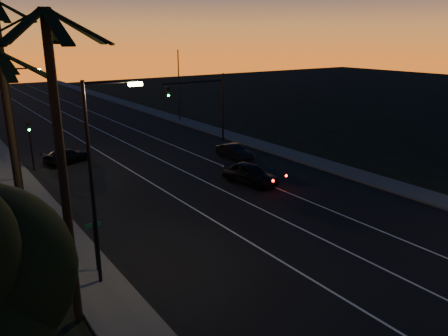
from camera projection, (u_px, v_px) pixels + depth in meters
road at (195, 181)px, 33.39m from camera, size 20.00×170.00×0.01m
sidewalk_left at (42, 212)px, 27.24m from camera, size 2.40×170.00×0.16m
sidewalk_right at (301, 158)px, 39.49m from camera, size 2.40×170.00×0.16m
lane_stripe_left at (160, 188)px, 31.74m from camera, size 0.12×160.00×0.01m
lane_stripe_mid at (201, 180)px, 33.66m from camera, size 0.12×160.00×0.01m
lane_stripe_right at (237, 172)px, 35.57m from camera, size 0.12×160.00×0.01m
palm_near at (59, 144)px, 15.02m from camera, size 4.25×4.16×11.53m
palm_mid at (11, 138)px, 19.64m from camera, size 4.25×4.16×10.03m
palm_far at (7, 92)px, 24.51m from camera, size 4.25×4.16×12.53m
streetlight_left_near at (98, 169)px, 18.14m from camera, size 2.55×0.26×9.00m
streetlight_left_far at (15, 114)px, 32.36m from camera, size 2.55×0.26×8.50m
street_sign at (95, 241)px, 19.94m from camera, size 0.70×0.06×2.60m
signal_mast at (204, 97)px, 43.75m from camera, size 7.10×0.41×7.00m
signal_post at (30, 136)px, 35.20m from camera, size 0.28×0.37×4.20m
far_pole_right at (179, 86)px, 55.37m from camera, size 0.14×0.14×9.00m
lead_car at (250, 174)px, 32.56m from camera, size 2.79×5.34×1.56m
right_car at (234, 152)px, 39.23m from camera, size 1.60×4.00×1.29m
cross_car at (67, 156)px, 37.94m from camera, size 4.63×3.22×1.25m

